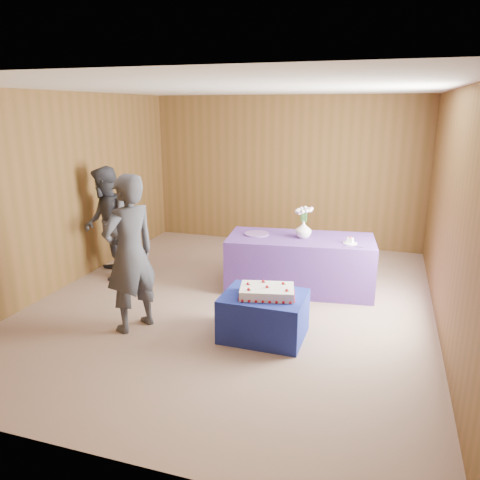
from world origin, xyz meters
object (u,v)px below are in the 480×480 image
at_px(serving_table, 300,263).
at_px(guest_left, 130,254).
at_px(sheet_cake, 267,292).
at_px(cake_table, 264,316).
at_px(vase, 303,230).
at_px(guest_right, 107,223).

bearing_deg(serving_table, guest_left, -138.62).
bearing_deg(sheet_cake, cake_table, 137.85).
distance_m(cake_table, vase, 1.68).
relative_size(serving_table, vase, 8.64).
bearing_deg(guest_right, guest_left, 3.95).
bearing_deg(vase, cake_table, -95.18).
bearing_deg(guest_left, cake_table, 124.23).
relative_size(cake_table, sheet_cake, 1.33).
relative_size(cake_table, guest_right, 0.54).
relative_size(vase, guest_left, 0.13).
distance_m(sheet_cake, vase, 1.61).
bearing_deg(sheet_cake, vase, 74.05).
bearing_deg(guest_right, serving_table, 60.84).
xyz_separation_m(serving_table, guest_left, (-1.60, -1.80, 0.53)).
bearing_deg(sheet_cake, guest_right, 144.47).
bearing_deg(vase, guest_right, -172.22).
distance_m(cake_table, serving_table, 1.56).
xyz_separation_m(serving_table, vase, (0.03, 0.00, 0.49)).
xyz_separation_m(cake_table, guest_right, (-2.72, 1.17, 0.58)).
height_order(vase, guest_right, guest_right).
relative_size(vase, guest_right, 0.14).
relative_size(sheet_cake, vase, 2.92).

